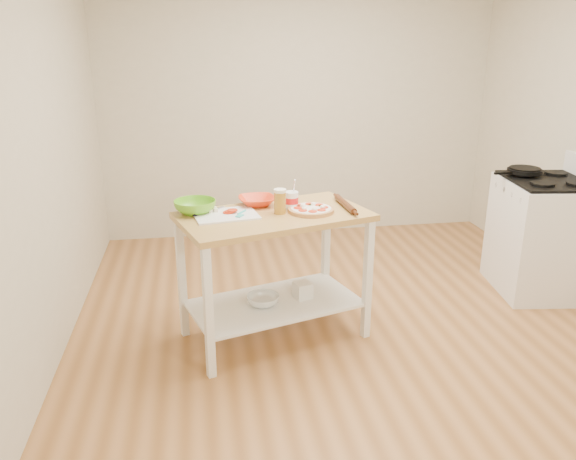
{
  "coord_description": "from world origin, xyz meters",
  "views": [
    {
      "loc": [
        -1.04,
        -3.47,
        1.98
      ],
      "look_at": [
        -0.48,
        -0.01,
        0.79
      ],
      "focal_mm": 35.0,
      "sensor_mm": 36.0,
      "label": 1
    }
  ],
  "objects_px": {
    "spatula": "(241,214)",
    "shelf_bin": "(303,290)",
    "skillet": "(524,171)",
    "beer_pint": "(280,201)",
    "gas_stove": "(541,236)",
    "cutting_board": "(225,215)",
    "rolling_pin": "(345,204)",
    "knife": "(205,212)",
    "yogurt_tub": "(291,200)",
    "prep_island": "(274,249)",
    "shelf_glass_bowl": "(263,300)",
    "green_bowl": "(195,207)",
    "orange_bowl": "(257,201)",
    "pizza": "(311,209)"
  },
  "relations": [
    {
      "from": "spatula",
      "to": "shelf_bin",
      "type": "bearing_deg",
      "value": -47.4
    },
    {
      "from": "skillet",
      "to": "beer_pint",
      "type": "bearing_deg",
      "value": -174.56
    },
    {
      "from": "gas_stove",
      "to": "shelf_bin",
      "type": "distance_m",
      "value": 2.08
    },
    {
      "from": "cutting_board",
      "to": "rolling_pin",
      "type": "bearing_deg",
      "value": -4.9
    },
    {
      "from": "spatula",
      "to": "knife",
      "type": "height_order",
      "value": "knife"
    },
    {
      "from": "beer_pint",
      "to": "yogurt_tub",
      "type": "relative_size",
      "value": 0.8
    },
    {
      "from": "beer_pint",
      "to": "prep_island",
      "type": "bearing_deg",
      "value": -176.6
    },
    {
      "from": "cutting_board",
      "to": "yogurt_tub",
      "type": "xyz_separation_m",
      "value": [
        0.45,
        0.1,
        0.05
      ]
    },
    {
      "from": "yogurt_tub",
      "to": "shelf_glass_bowl",
      "type": "relative_size",
      "value": 0.91
    },
    {
      "from": "prep_island",
      "to": "skillet",
      "type": "height_order",
      "value": "skillet"
    },
    {
      "from": "knife",
      "to": "shelf_bin",
      "type": "height_order",
      "value": "knife"
    },
    {
      "from": "green_bowl",
      "to": "gas_stove",
      "type": "bearing_deg",
      "value": 6.78
    },
    {
      "from": "spatula",
      "to": "yogurt_tub",
      "type": "distance_m",
      "value": 0.38
    },
    {
      "from": "spatula",
      "to": "rolling_pin",
      "type": "bearing_deg",
      "value": -48.51
    },
    {
      "from": "orange_bowl",
      "to": "shelf_glass_bowl",
      "type": "xyz_separation_m",
      "value": [
        0.0,
        -0.25,
        -0.64
      ]
    },
    {
      "from": "yogurt_tub",
      "to": "knife",
      "type": "bearing_deg",
      "value": -175.04
    },
    {
      "from": "gas_stove",
      "to": "pizza",
      "type": "relative_size",
      "value": 3.63
    },
    {
      "from": "rolling_pin",
      "to": "gas_stove",
      "type": "bearing_deg",
      "value": 11.54
    },
    {
      "from": "green_bowl",
      "to": "beer_pint",
      "type": "distance_m",
      "value": 0.56
    },
    {
      "from": "knife",
      "to": "green_bowl",
      "type": "distance_m",
      "value": 0.08
    },
    {
      "from": "spatula",
      "to": "pizza",
      "type": "bearing_deg",
      "value": -52.39
    },
    {
      "from": "beer_pint",
      "to": "rolling_pin",
      "type": "distance_m",
      "value": 0.47
    },
    {
      "from": "spatula",
      "to": "gas_stove",
      "type": "bearing_deg",
      "value": -45.39
    },
    {
      "from": "prep_island",
      "to": "spatula",
      "type": "distance_m",
      "value": 0.34
    },
    {
      "from": "orange_bowl",
      "to": "yogurt_tub",
      "type": "xyz_separation_m",
      "value": [
        0.22,
        -0.11,
        0.03
      ]
    },
    {
      "from": "shelf_bin",
      "to": "gas_stove",
      "type": "bearing_deg",
      "value": 10.69
    },
    {
      "from": "spatula",
      "to": "rolling_pin",
      "type": "xyz_separation_m",
      "value": [
        0.72,
        0.09,
        0.01
      ]
    },
    {
      "from": "pizza",
      "to": "beer_pint",
      "type": "relative_size",
      "value": 1.87
    },
    {
      "from": "knife",
      "to": "gas_stove",
      "type": "bearing_deg",
      "value": -30.47
    },
    {
      "from": "rolling_pin",
      "to": "shelf_glass_bowl",
      "type": "relative_size",
      "value": 1.66
    },
    {
      "from": "prep_island",
      "to": "shelf_bin",
      "type": "height_order",
      "value": "prep_island"
    },
    {
      "from": "shelf_glass_bowl",
      "to": "shelf_bin",
      "type": "xyz_separation_m",
      "value": [
        0.29,
        0.07,
        0.02
      ]
    },
    {
      "from": "orange_bowl",
      "to": "beer_pint",
      "type": "height_order",
      "value": "beer_pint"
    },
    {
      "from": "yogurt_tub",
      "to": "rolling_pin",
      "type": "distance_m",
      "value": 0.37
    },
    {
      "from": "shelf_glass_bowl",
      "to": "green_bowl",
      "type": "bearing_deg",
      "value": 162.81
    },
    {
      "from": "green_bowl",
      "to": "shelf_glass_bowl",
      "type": "height_order",
      "value": "green_bowl"
    },
    {
      "from": "knife",
      "to": "shelf_bin",
      "type": "bearing_deg",
      "value": -39.53
    },
    {
      "from": "yogurt_tub",
      "to": "shelf_bin",
      "type": "distance_m",
      "value": 0.65
    },
    {
      "from": "skillet",
      "to": "yogurt_tub",
      "type": "relative_size",
      "value": 2.09
    },
    {
      "from": "spatula",
      "to": "orange_bowl",
      "type": "relative_size",
      "value": 0.61
    },
    {
      "from": "cutting_board",
      "to": "prep_island",
      "type": "bearing_deg",
      "value": -10.46
    },
    {
      "from": "gas_stove",
      "to": "pizza",
      "type": "distance_m",
      "value": 2.09
    },
    {
      "from": "prep_island",
      "to": "rolling_pin",
      "type": "relative_size",
      "value": 3.66
    },
    {
      "from": "rolling_pin",
      "to": "cutting_board",
      "type": "bearing_deg",
      "value": -175.68
    },
    {
      "from": "cutting_board",
      "to": "spatula",
      "type": "distance_m",
      "value": 0.1
    },
    {
      "from": "gas_stove",
      "to": "green_bowl",
      "type": "bearing_deg",
      "value": -165.51
    },
    {
      "from": "prep_island",
      "to": "rolling_pin",
      "type": "height_order",
      "value": "rolling_pin"
    },
    {
      "from": "spatula",
      "to": "green_bowl",
      "type": "xyz_separation_m",
      "value": [
        -0.29,
        0.12,
        0.03
      ]
    },
    {
      "from": "spatula",
      "to": "shelf_glass_bowl",
      "type": "distance_m",
      "value": 0.64
    },
    {
      "from": "cutting_board",
      "to": "yogurt_tub",
      "type": "height_order",
      "value": "yogurt_tub"
    }
  ]
}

